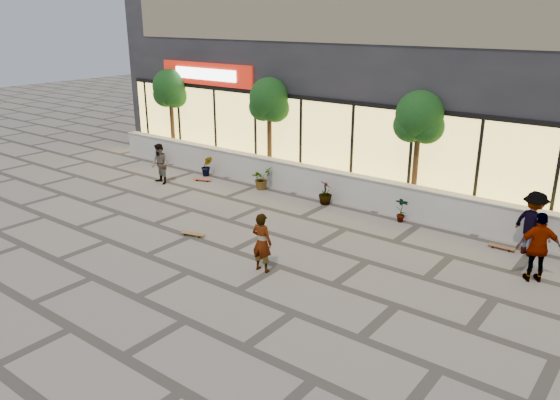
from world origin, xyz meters
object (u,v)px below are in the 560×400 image
Objects in this scene: tree_west at (170,91)px; skateboard_right_near at (502,247)px; skater_right_near at (539,247)px; skateboard_left at (202,179)px; skater_center at (262,242)px; skater_right_far at (533,224)px; skater_left at (160,164)px; tree_mideast at (419,120)px; tree_midwest at (269,102)px; skateboard_center at (193,234)px.

tree_west is 15.18m from skateboard_right_near.
skateboard_right_near is at bearing -82.58° from skater_right_near.
skateboard_left is (3.66, -1.88, -2.92)m from tree_west.
skater_right_far is at bearing -138.67° from skater_center.
skater_right_far is at bearing -103.79° from skater_right_near.
tree_mideast is at bearing 29.70° from skater_left.
tree_west is 4.61m from skater_left.
skater_center is at bearing -32.00° from tree_west.
tree_west is at bearing 141.40° from skater_left.
skater_left is 0.88× the size of skater_right_near.
skater_right_far reaches higher than skater_left.
tree_midwest is at bearing 21.72° from skater_right_far.
tree_midwest is 5.52× the size of skateboard_left.
tree_midwest is 2.21× the size of skater_right_far.
skater_right_near reaches higher than skateboard_right_near.
tree_west is 5.12× the size of skateboard_center.
skater_center reaches higher than skateboard_right_near.
tree_midwest is 5.50× the size of skateboard_right_near.
tree_west is 12.48m from skater_center.
skateboard_right_near is (4.41, 5.01, -0.70)m from skater_center.
skater_left is (2.64, -3.06, -2.22)m from tree_west.
skater_right_near reaches higher than skater_left.
skater_right_near is (16.00, -2.94, -2.11)m from tree_west.
skateboard_center is 5.54m from skateboard_left.
skater_center is 0.88× the size of skater_right_near.
tree_west is at bearing 24.53° from skater_right_far.
skateboard_center is (-4.11, -5.98, -2.91)m from tree_mideast.
skater_right_far is 9.35m from skateboard_center.
skater_left is 2.01× the size of skateboard_center.
tree_mideast is at bearing 0.00° from tree_west.
skater_left is at bearing -31.27° from skater_right_near.
skater_left is 13.37m from skater_right_near.
tree_mideast reaches higher than skater_center.
tree_west is 2.24× the size of skater_right_near.
skater_right_near is 0.99× the size of skater_right_far.
skater_right_near is 2.46× the size of skateboard_right_near.
skateboard_right_near is (9.33, -1.50, -2.91)m from tree_midwest.
skater_right_far is 2.49× the size of skateboard_left.
tree_west is at bearing 180.00° from tree_mideast.
tree_midwest and tree_mideast have the same top height.
tree_mideast is 5.12× the size of skateboard_center.
skateboard_left is (-11.84, -0.48, -0.82)m from skater_right_far.
tree_west is at bearing -35.82° from skater_center.
tree_mideast is 2.55× the size of skater_left.
skater_left reaches higher than skateboard_right_near.
tree_mideast is at bearing 154.94° from skateboard_right_near.
skateboard_center reaches higher than skateboard_left.
tree_midwest reaches higher than skater_right_far.
skater_center reaches higher than skateboard_left.
skateboard_left is at bearing -36.68° from skater_right_near.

